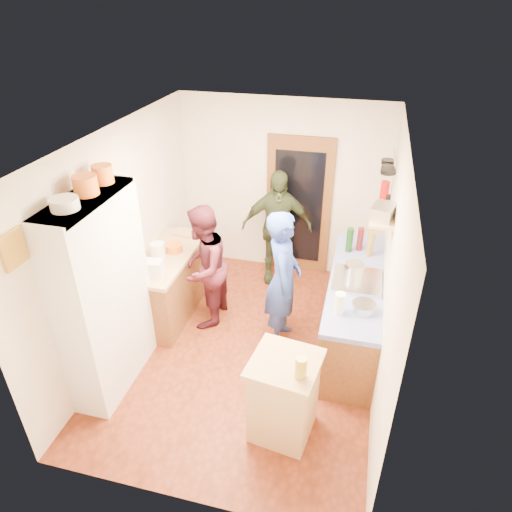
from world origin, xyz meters
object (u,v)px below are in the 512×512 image
at_px(hutch_body, 104,297).
at_px(right_counter_base, 353,311).
at_px(person_hob, 286,281).
at_px(person_left, 207,266).
at_px(island_base, 284,399).
at_px(person_back, 278,228).

distance_m(hutch_body, right_counter_base, 2.90).
xyz_separation_m(person_hob, person_left, (-1.04, 0.18, -0.06)).
bearing_deg(person_left, right_counter_base, 92.66).
height_order(person_hob, person_left, person_hob).
relative_size(hutch_body, right_counter_base, 1.00).
bearing_deg(hutch_body, island_base, -7.94).
bearing_deg(person_back, person_hob, -87.98).
relative_size(island_base, person_left, 0.53).
relative_size(right_counter_base, person_hob, 1.26).
height_order(island_base, person_left, person_left).
relative_size(hutch_body, person_hob, 1.26).
xyz_separation_m(hutch_body, person_hob, (1.69, 1.06, -0.23)).
distance_m(island_base, person_hob, 1.43).
bearing_deg(island_base, person_back, 103.24).
bearing_deg(person_hob, island_base, -179.21).
relative_size(person_hob, person_back, 1.02).
xyz_separation_m(hutch_body, island_base, (1.95, -0.27, -0.67)).
xyz_separation_m(hutch_body, person_back, (1.32, 2.41, -0.24)).
relative_size(hutch_body, island_base, 2.56).
bearing_deg(right_counter_base, person_left, -178.25).
bearing_deg(hutch_body, person_left, 62.24).
bearing_deg(person_hob, right_counter_base, -83.69).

